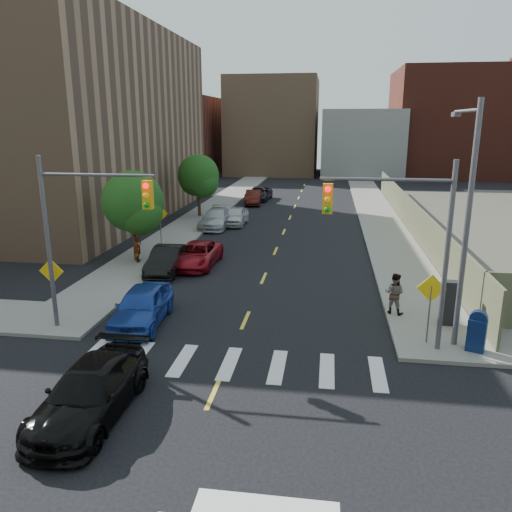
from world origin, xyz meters
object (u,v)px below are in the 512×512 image
(parked_car_blue, at_px, (142,306))
(parked_car_white, at_px, (236,216))
(parked_car_maroon, at_px, (253,197))
(mailbox, at_px, (477,331))
(pedestrian_east, at_px, (394,293))
(parked_car_red, at_px, (197,255))
(parked_car_black, at_px, (167,260))
(pedestrian_west, at_px, (138,246))
(black_sedan, at_px, (90,392))
(parked_car_silver, at_px, (216,218))
(parked_car_grey, at_px, (259,194))
(payphone, at_px, (449,303))

(parked_car_blue, relative_size, parked_car_white, 1.09)
(parked_car_maroon, bearing_deg, mailbox, -73.45)
(parked_car_white, xyz_separation_m, pedestrian_east, (10.50, -18.78, 0.33))
(parked_car_maroon, height_order, pedestrian_east, pedestrian_east)
(parked_car_red, height_order, pedestrian_east, pedestrian_east)
(parked_car_black, bearing_deg, parked_car_red, 47.19)
(parked_car_black, xyz_separation_m, pedestrian_west, (-2.28, 1.51, 0.36))
(mailbox, bearing_deg, parked_car_blue, -161.79)
(pedestrian_west, bearing_deg, parked_car_maroon, -23.58)
(black_sedan, xyz_separation_m, pedestrian_west, (-4.58, 15.47, 0.35))
(parked_car_red, height_order, parked_car_maroon, parked_car_maroon)
(parked_car_black, bearing_deg, pedestrian_east, -25.60)
(parked_car_silver, xyz_separation_m, parked_car_grey, (1.30, 15.02, -0.05))
(parked_car_white, bearing_deg, parked_car_grey, 91.25)
(mailbox, bearing_deg, parked_car_grey, 132.48)
(parked_car_silver, bearing_deg, parked_car_red, -82.36)
(parked_car_blue, relative_size, parked_car_red, 0.95)
(mailbox, bearing_deg, parked_car_red, 165.51)
(parked_car_grey, bearing_deg, parked_car_red, -86.70)
(payphone, distance_m, pedestrian_east, 2.26)
(parked_car_maroon, xyz_separation_m, pedestrian_west, (-3.45, -22.97, 0.38))
(parked_car_white, relative_size, pedestrian_east, 2.37)
(parked_car_black, height_order, mailbox, mailbox)
(parked_car_red, xyz_separation_m, pedestrian_east, (10.50, -6.44, 0.37))
(pedestrian_east, bearing_deg, parked_car_white, -36.31)
(parked_car_blue, bearing_deg, pedestrian_west, 108.58)
(mailbox, bearing_deg, pedestrian_west, 172.08)
(parked_car_white, distance_m, pedestrian_east, 21.52)
(payphone, relative_size, pedestrian_east, 1.03)
(parked_car_blue, distance_m, parked_car_maroon, 31.73)
(parked_car_grey, xyz_separation_m, payphone, (12.56, -33.31, 0.37))
(parked_car_black, relative_size, black_sedan, 0.87)
(parked_car_silver, distance_m, pedestrian_east, 20.98)
(parked_car_red, distance_m, pedestrian_east, 12.32)
(parked_car_black, relative_size, parked_car_silver, 0.86)
(parked_car_black, xyz_separation_m, parked_car_grey, (1.30, 27.49, -0.03))
(pedestrian_east, bearing_deg, parked_car_maroon, -45.60)
(parked_car_red, xyz_separation_m, mailbox, (13.02, -9.79, 0.21))
(parked_car_black, distance_m, parked_car_white, 13.97)
(parked_car_silver, relative_size, parked_car_white, 1.22)
(payphone, bearing_deg, parked_car_grey, 112.82)
(parked_car_maroon, height_order, black_sedan, black_sedan)
(parked_car_maroon, bearing_deg, parked_car_black, -98.10)
(parked_car_grey, bearing_deg, mailbox, -66.67)
(parked_car_black, height_order, parked_car_white, parked_car_black)
(pedestrian_west, relative_size, pedestrian_east, 1.05)
(parked_car_blue, distance_m, pedestrian_east, 10.77)
(parked_car_blue, distance_m, parked_car_grey, 34.75)
(parked_car_black, xyz_separation_m, pedestrian_east, (11.80, -4.87, 0.31))
(parked_car_white, distance_m, mailbox, 25.68)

